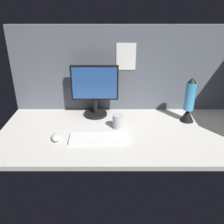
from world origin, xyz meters
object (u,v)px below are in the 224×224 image
Objects in this scene: monitor at (95,89)px; keyboard at (99,138)px; mouse at (56,137)px; mug_steel at (118,121)px; lava_lamp at (189,103)px.

monitor is 42.28cm from keyboard.
monitor is at bearing 94.38° from keyboard.
mug_steel reaches higher than mouse.
lava_lamp reaches higher than keyboard.
monitor reaches higher than keyboard.
monitor is 48.01cm from mouse.
keyboard is (4.08, -36.98, -20.08)cm from monitor.
mouse is at bearing -122.14° from monitor.
mug_steel reaches higher than keyboard.
mouse is 0.29× the size of lava_lamp.
lava_lamp reaches higher than mouse.
lava_lamp is (91.84, 26.79, 12.27)cm from mouse.
mouse is (-23.37, -37.20, -19.38)cm from monitor.
keyboard is 3.72× the size of mug_steel.
monitor is 69.62cm from lava_lamp.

